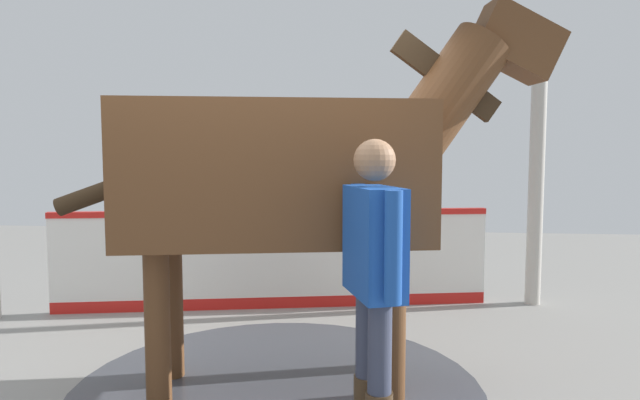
{
  "coord_description": "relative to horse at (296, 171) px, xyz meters",
  "views": [
    {
      "loc": [
        -0.89,
        3.43,
        1.62
      ],
      "look_at": [
        -0.55,
        0.16,
        1.34
      ],
      "focal_mm": 30.37,
      "sensor_mm": 36.0,
      "label": 1
    }
  ],
  "objects": [
    {
      "name": "wet_patch",
      "position": [
        0.13,
        0.03,
        -1.5
      ],
      "size": [
        2.84,
        2.84,
        0.0
      ],
      "primitive_type": "cylinder",
      "color": "#42444C",
      "rests_on": "ground"
    },
    {
      "name": "ground_plane",
      "position": [
        0.35,
        0.2,
        -1.52
      ],
      "size": [
        16.0,
        16.0,
        0.02
      ],
      "primitive_type": "cube",
      "color": "gray"
    },
    {
      "name": "horse",
      "position": [
        0.0,
        0.0,
        0.0
      ],
      "size": [
        3.4,
        1.3,
        2.67
      ],
      "rotation": [
        0.0,
        0.0,
        -2.94
      ],
      "color": "brown",
      "rests_on": "ground"
    },
    {
      "name": "barrier_wall",
      "position": [
        0.52,
        -1.89,
        -1.03
      ],
      "size": [
        4.47,
        0.98,
        1.04
      ],
      "color": "white",
      "rests_on": "ground"
    },
    {
      "name": "handler",
      "position": [
        -0.53,
        0.69,
        -0.52
      ],
      "size": [
        0.37,
        0.65,
        1.7
      ],
      "rotation": [
        0.0,
        0.0,
        0.33
      ],
      "color": "#47331E",
      "rests_on": "ground"
    },
    {
      "name": "roof_post_near",
      "position": [
        -2.24,
        -2.34,
        -0.05
      ],
      "size": [
        0.16,
        0.16,
        2.92
      ],
      "primitive_type": "cylinder",
      "color": "#B7B2A8",
      "rests_on": "ground"
    }
  ]
}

